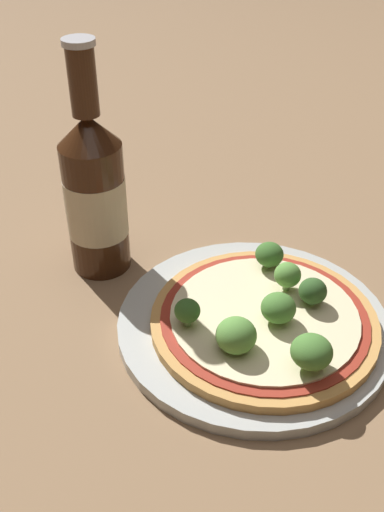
# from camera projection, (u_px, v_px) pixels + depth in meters

# --- Properties ---
(ground_plane) EXTENTS (3.00, 3.00, 0.00)m
(ground_plane) POSITION_uv_depth(u_px,v_px,m) (235.00, 313.00, 0.60)
(ground_plane) COLOR #846647
(plate) EXTENTS (0.26, 0.26, 0.01)m
(plate) POSITION_uv_depth(u_px,v_px,m) (253.00, 324.00, 0.58)
(plate) COLOR #B2B7B2
(plate) RESTS_ON ground_plane
(pizza) EXTENTS (0.21, 0.21, 0.01)m
(pizza) POSITION_uv_depth(u_px,v_px,m) (264.00, 320.00, 0.56)
(pizza) COLOR tan
(pizza) RESTS_ON plate
(broccoli_floret_0) EXTENTS (0.03, 0.03, 0.03)m
(broccoli_floret_0) POSITION_uv_depth(u_px,v_px,m) (278.00, 308.00, 0.54)
(broccoli_floret_0) COLOR #7A9E5B
(broccoli_floret_0) RESTS_ON pizza
(broccoli_floret_1) EXTENTS (0.03, 0.03, 0.03)m
(broccoli_floret_1) POSITION_uv_depth(u_px,v_px,m) (313.00, 291.00, 0.56)
(broccoli_floret_1) COLOR #7A9E5B
(broccoli_floret_1) RESTS_ON pizza
(broccoli_floret_2) EXTENTS (0.04, 0.04, 0.03)m
(broccoli_floret_2) POSITION_uv_depth(u_px,v_px,m) (312.00, 352.00, 0.49)
(broccoli_floret_2) COLOR #7A9E5B
(broccoli_floret_2) RESTS_ON pizza
(broccoli_floret_3) EXTENTS (0.03, 0.03, 0.03)m
(broccoli_floret_3) POSITION_uv_depth(u_px,v_px,m) (269.00, 254.00, 0.61)
(broccoli_floret_3) COLOR #7A9E5B
(broccoli_floret_3) RESTS_ON pizza
(broccoli_floret_4) EXTENTS (0.02, 0.02, 0.03)m
(broccoli_floret_4) POSITION_uv_depth(u_px,v_px,m) (187.00, 311.00, 0.54)
(broccoli_floret_4) COLOR #7A9E5B
(broccoli_floret_4) RESTS_ON pizza
(broccoli_floret_5) EXTENTS (0.04, 0.04, 0.03)m
(broccoli_floret_5) POSITION_uv_depth(u_px,v_px,m) (236.00, 335.00, 0.51)
(broccoli_floret_5) COLOR #7A9E5B
(broccoli_floret_5) RESTS_ON pizza
(broccoli_floret_6) EXTENTS (0.03, 0.03, 0.03)m
(broccoli_floret_6) POSITION_uv_depth(u_px,v_px,m) (288.00, 275.00, 0.58)
(broccoli_floret_6) COLOR #7A9E5B
(broccoli_floret_6) RESTS_ON pizza
(beer_bottle) EXTENTS (0.06, 0.06, 0.25)m
(beer_bottle) POSITION_uv_depth(u_px,v_px,m) (92.00, 194.00, 0.61)
(beer_bottle) COLOR #381E0F
(beer_bottle) RESTS_ON ground_plane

